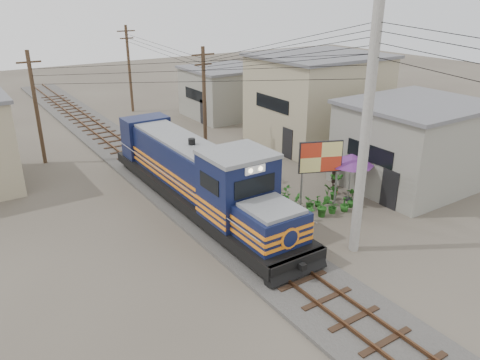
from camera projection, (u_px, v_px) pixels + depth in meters
ground at (281, 269)px, 18.48m from camera, size 120.00×120.00×0.00m
ballast at (171, 185)px, 26.18m from camera, size 3.60×70.00×0.16m
track at (171, 182)px, 26.12m from camera, size 1.15×70.00×0.12m
locomotive at (199, 177)px, 23.01m from camera, size 2.85×15.49×3.84m
utility_pole_main at (365, 136)px, 17.99m from camera, size 0.40×0.40×10.00m
wooden_pole_mid at (204, 99)px, 30.22m from camera, size 1.60×0.24×7.00m
wooden_pole_far at (129, 67)px, 41.11m from camera, size 1.60×0.24×7.50m
wooden_pole_left at (36, 106)px, 28.47m from camera, size 1.60×0.24×7.00m
power_lines at (173, 51)px, 22.13m from camera, size 9.65×19.00×3.30m
shophouse_front at (414, 144)px, 25.77m from camera, size 7.35×6.30×4.70m
shophouse_mid at (317, 99)px, 32.96m from camera, size 8.40×7.35×6.20m
shophouse_back at (225, 92)px, 40.31m from camera, size 6.30×6.30×4.20m
billboard at (321, 159)px, 22.99m from camera, size 2.09×0.98×3.43m
market_umbrella at (352, 159)px, 23.74m from camera, size 2.42×2.42×2.55m
vendor at (334, 172)px, 25.83m from camera, size 0.77×0.67×1.77m
plant_nursery at (316, 200)px, 23.42m from camera, size 3.45×3.19×1.10m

